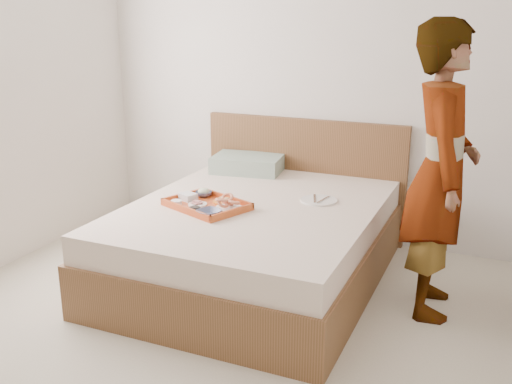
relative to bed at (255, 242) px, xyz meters
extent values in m
cube|color=beige|center=(0.01, -1.00, -0.27)|extent=(3.50, 4.00, 0.01)
cube|color=silver|center=(0.01, 1.00, 1.04)|extent=(3.50, 0.01, 2.60)
cube|color=brown|center=(0.00, 0.00, 0.00)|extent=(1.65, 2.00, 0.53)
cube|color=brown|center=(0.00, 0.97, 0.21)|extent=(1.65, 0.06, 0.95)
cube|color=#A6B4A4|center=(-0.40, 0.76, 0.33)|extent=(0.58, 0.44, 0.13)
cube|color=#C75B22|center=(-0.26, -0.19, 0.29)|extent=(0.61, 0.53, 0.05)
cylinder|color=white|center=(-0.10, -0.19, 0.28)|extent=(0.23, 0.23, 0.01)
imported|color=#181C44|center=(-0.16, -0.35, 0.30)|extent=(0.19, 0.19, 0.04)
cylinder|color=black|center=(-0.27, -0.32, 0.29)|extent=(0.10, 0.10, 0.03)
cylinder|color=white|center=(-0.32, -0.20, 0.28)|extent=(0.16, 0.16, 0.01)
cylinder|color=orange|center=(-0.20, -0.09, 0.28)|extent=(0.16, 0.16, 0.01)
imported|color=#181C44|center=(-0.38, -0.01, 0.30)|extent=(0.14, 0.14, 0.03)
cube|color=silver|center=(-0.43, -0.13, 0.30)|extent=(0.13, 0.12, 0.05)
cylinder|color=white|center=(-0.46, -0.24, 0.29)|extent=(0.10, 0.10, 0.03)
cylinder|color=white|center=(0.36, 0.24, 0.27)|extent=(0.25, 0.25, 0.01)
imported|color=beige|center=(1.15, 0.05, 0.60)|extent=(0.51, 0.69, 1.72)
camera|label=1|loc=(1.48, -3.36, 1.46)|focal=40.96mm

